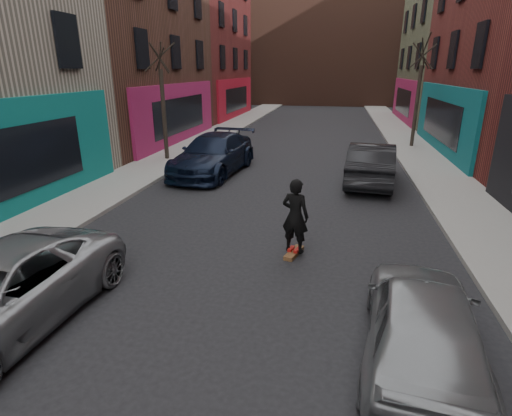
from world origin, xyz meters
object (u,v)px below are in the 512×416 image
at_px(parked_right_end, 371,163).
at_px(skateboard, 294,253).
at_px(tree_right_far, 419,84).
at_px(skateboarder, 295,216).
at_px(tree_left_far, 162,90).
at_px(parked_right_far, 422,323).
at_px(parked_left_end, 213,154).

bearing_deg(parked_right_end, skateboard, 78.40).
bearing_deg(tree_right_far, skateboard, -108.37).
xyz_separation_m(tree_right_far, skateboarder, (-5.10, -15.35, -2.52)).
height_order(tree_left_far, parked_right_far, tree_left_far).
distance_m(tree_left_far, parked_right_far, 16.15).
bearing_deg(parked_left_end, parked_right_far, -52.94).
distance_m(parked_left_end, parked_right_end, 6.55).
distance_m(parked_left_end, skateboard, 8.62).
height_order(tree_right_far, skateboard, tree_right_far).
distance_m(parked_left_end, skateboarder, 8.59).
relative_size(tree_right_far, skateboard, 8.50).
height_order(tree_left_far, tree_right_far, tree_right_far).
height_order(parked_left_end, parked_right_far, parked_left_end).
xyz_separation_m(tree_right_far, parked_right_end, (-2.85, -8.26, -2.73)).
relative_size(tree_left_far, skateboarder, 3.58).
relative_size(tree_right_far, parked_right_far, 1.65).
xyz_separation_m(tree_right_far, parked_right_far, (-2.83, -18.74, -2.83)).
relative_size(parked_left_end, skateboard, 7.13).
relative_size(parked_right_end, skateboarder, 2.68).
height_order(tree_right_far, parked_right_end, tree_right_far).
height_order(tree_right_far, parked_left_end, tree_right_far).
bearing_deg(skateboarder, tree_right_far, -92.11).
bearing_deg(tree_left_far, skateboard, -52.00).
relative_size(parked_right_far, skateboarder, 2.27).
relative_size(skateboard, skateboarder, 0.44).
bearing_deg(skateboard, parked_left_end, 136.35).
bearing_deg(skateboarder, parked_right_far, 140.04).
distance_m(tree_right_far, skateboard, 16.54).
distance_m(parked_left_end, parked_right_far, 12.66).
relative_size(tree_right_far, parked_left_end, 1.19).
distance_m(tree_left_far, skateboarder, 12.10).
distance_m(tree_right_far, parked_right_far, 19.16).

